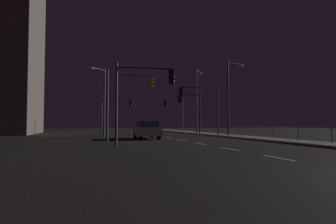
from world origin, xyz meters
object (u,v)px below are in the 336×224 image
object	(u,v)px
street_lamp_far_end	(231,91)
street_lamp_median	(102,95)
car	(147,130)
traffic_light_far_right	(128,92)
traffic_light_mid_right	(143,88)
traffic_light_near_right	(201,100)
traffic_light_far_left	(190,105)
street_lamp_across_street	(197,95)
traffic_light_far_center	(174,108)
traffic_light_mid_left	(116,108)

from	to	relation	value
street_lamp_far_end	street_lamp_median	xyz separation A→B (m)	(-13.18, 2.31, -0.62)
car	street_lamp_median	size ratio (longest dim) A/B	0.63
street_lamp_median	traffic_light_far_right	bearing A→B (deg)	-77.01
traffic_light_mid_right	traffic_light_near_right	size ratio (longest dim) A/B	0.97
traffic_light_near_right	traffic_light_far_right	bearing A→B (deg)	-145.07
traffic_light_far_left	traffic_light_near_right	size ratio (longest dim) A/B	0.95
street_lamp_across_street	traffic_light_near_right	bearing A→B (deg)	-108.88
street_lamp_far_end	traffic_light_near_right	bearing A→B (deg)	162.07
traffic_light_near_right	street_lamp_far_end	world-z (taller)	street_lamp_far_end
traffic_light_mid_right	traffic_light_far_left	distance (m)	16.99
car	traffic_light_mid_right	bearing A→B (deg)	-103.38
car	traffic_light_mid_right	world-z (taller)	traffic_light_mid_right
traffic_light_far_center	street_lamp_far_end	distance (m)	13.40
traffic_light_far_left	traffic_light_mid_right	bearing A→B (deg)	-120.73
traffic_light_far_center	traffic_light_far_right	xyz separation A→B (m)	(-9.35, -18.14, 0.12)
traffic_light_far_center	street_lamp_across_street	size ratio (longest dim) A/B	0.61
traffic_light_far_right	street_lamp_median	xyz separation A→B (m)	(-1.68, 7.27, 0.42)
car	street_lamp_median	world-z (taller)	street_lamp_median
traffic_light_far_center	traffic_light_mid_right	world-z (taller)	traffic_light_far_center
car	street_lamp_across_street	world-z (taller)	street_lamp_across_street
traffic_light_mid_left	traffic_light_far_right	bearing A→B (deg)	-92.03
street_lamp_far_end	street_lamp_median	distance (m)	13.39
traffic_light_mid_right	street_lamp_median	size ratio (longest dim) A/B	0.74
traffic_light_mid_left	traffic_light_mid_right	bearing A→B (deg)	-90.67
traffic_light_mid_right	street_lamp_median	distance (m)	11.42
traffic_light_near_right	street_lamp_across_street	distance (m)	6.48
street_lamp_across_street	traffic_light_far_left	bearing A→B (deg)	-138.72
traffic_light_mid_right	street_lamp_far_end	size ratio (longest dim) A/B	0.66
street_lamp_median	traffic_light_far_center	bearing A→B (deg)	44.59
traffic_light_mid_right	traffic_light_far_center	bearing A→B (deg)	67.92
traffic_light_far_left	traffic_light_mid_left	xyz separation A→B (m)	(-8.42, 7.89, -0.00)
car	traffic_light_far_right	size ratio (longest dim) A/B	0.82
traffic_light_mid_right	street_lamp_median	xyz separation A→B (m)	(-2.07, 11.22, 0.58)
traffic_light_mid_right	street_lamp_far_end	xyz separation A→B (m)	(11.11, 8.91, 1.20)
car	street_lamp_median	bearing A→B (deg)	132.49
traffic_light_far_right	traffic_light_near_right	world-z (taller)	traffic_light_near_right
traffic_light_mid_right	street_lamp_across_street	xyz separation A→B (m)	(10.17, 15.91, 1.44)
car	traffic_light_far_center	xyz separation A→B (m)	(7.27, 14.98, 2.84)
traffic_light_mid_left	street_lamp_far_end	xyz separation A→B (m)	(10.84, -13.58, 1.20)
traffic_light_near_right	traffic_light_mid_left	size ratio (longest dim) A/B	1.04
traffic_light_far_left	street_lamp_median	bearing A→B (deg)	-162.52
car	traffic_light_near_right	size ratio (longest dim) A/B	0.83
traffic_light_mid_right	street_lamp_across_street	world-z (taller)	street_lamp_across_street
street_lamp_far_end	car	bearing A→B (deg)	-169.18
car	street_lamp_median	distance (m)	6.52
traffic_light_far_center	traffic_light_near_right	bearing A→B (deg)	-93.96
traffic_light_far_center	street_lamp_across_street	world-z (taller)	street_lamp_across_street
traffic_light_far_left	street_lamp_median	size ratio (longest dim) A/B	0.72
street_lamp_far_end	traffic_light_far_left	bearing A→B (deg)	113.10
traffic_light_mid_right	traffic_light_far_right	size ratio (longest dim) A/B	0.96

